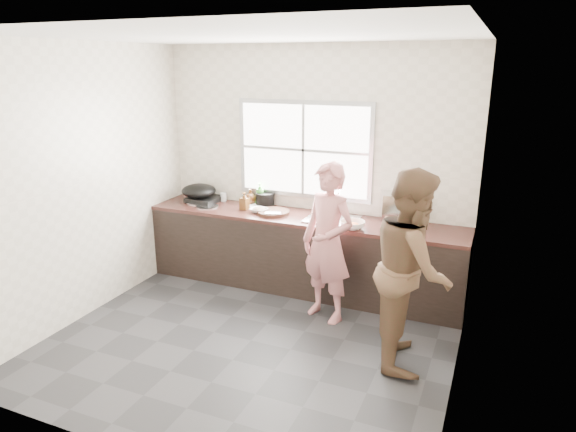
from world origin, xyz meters
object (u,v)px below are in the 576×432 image
at_px(bowl_crabs, 353,226).
at_px(bottle_green, 260,194).
at_px(bowl_mince, 259,210).
at_px(woman, 328,248).
at_px(person_side, 412,268).
at_px(wok, 199,191).
at_px(pot_lid_right, 207,206).
at_px(pot_lid_left, 199,203).
at_px(glass_jar, 223,197).
at_px(burner, 205,199).
at_px(bottle_brown_tall, 244,202).
at_px(plate_food, 252,206).
at_px(bottle_brown_short, 250,197).
at_px(bowl_held, 329,217).
at_px(black_pot, 265,199).
at_px(dish_rack, 401,207).
at_px(cutting_board, 273,212).

bearing_deg(bowl_crabs, bottle_green, 160.85).
bearing_deg(bowl_mince, woman, -27.23).
relative_size(person_side, bowl_crabs, 8.29).
bearing_deg(person_side, wok, 55.81).
bearing_deg(pot_lid_right, bowl_mince, 3.44).
bearing_deg(wok, bowl_crabs, -8.30).
bearing_deg(pot_lid_left, glass_jar, 42.12).
xyz_separation_m(woman, pot_lid_right, (-1.66, 0.48, 0.12)).
bearing_deg(burner, bottle_brown_tall, -11.70).
distance_m(plate_food, glass_jar, 0.45).
bearing_deg(bottle_brown_short, woman, -32.39).
distance_m(bowl_crabs, bowl_held, 0.39).
bearing_deg(wok, black_pot, 9.93).
height_order(bowl_crabs, bottle_brown_tall, bottle_brown_tall).
bearing_deg(bowl_held, person_side, -43.52).
bearing_deg(bowl_held, bowl_crabs, -33.09).
bearing_deg(bowl_crabs, bowl_mince, 171.96).
distance_m(person_side, glass_jar, 2.81).
xyz_separation_m(bottle_brown_short, pot_lid_left, (-0.60, -0.21, -0.08)).
xyz_separation_m(woman, burner, (-1.83, 0.69, 0.14)).
xyz_separation_m(bowl_crabs, dish_rack, (0.40, 0.44, 0.12)).
bearing_deg(woman, black_pot, 163.56).
bearing_deg(person_side, bottle_brown_tall, 51.72).
xyz_separation_m(dish_rack, pot_lid_left, (-2.40, -0.21, -0.15)).
xyz_separation_m(cutting_board, bowl_held, (0.65, 0.04, 0.01)).
bearing_deg(pot_lid_left, cutting_board, -3.40).
xyz_separation_m(bowl_crabs, wok, (-2.03, 0.30, 0.11)).
height_order(plate_food, glass_jar, glass_jar).
distance_m(pot_lid_left, pot_lid_right, 0.22).
relative_size(glass_jar, dish_rack, 0.25).
bearing_deg(woman, bowl_crabs, 88.39).
relative_size(woman, bottle_green, 5.45).
relative_size(woman, pot_lid_left, 5.54).
distance_m(woman, bowl_crabs, 0.41).
distance_m(cutting_board, wok, 1.07).
bearing_deg(cutting_board, bottle_green, 137.78).
bearing_deg(burner, wok, -140.51).
relative_size(plate_food, bottle_brown_short, 1.25).
distance_m(person_side, wok, 2.99).
relative_size(bottle_brown_tall, glass_jar, 1.78).
relative_size(black_pot, bottle_brown_short, 1.29).
distance_m(wok, dish_rack, 2.43).
distance_m(plate_food, bottle_brown_short, 0.13).
xyz_separation_m(pot_lid_left, pot_lid_right, (0.19, -0.11, -0.00)).
height_order(bowl_crabs, bottle_green, bottle_green).
relative_size(bowl_held, burner, 0.52).
relative_size(bowl_held, plate_food, 0.89).
relative_size(bowl_held, dish_rack, 0.45).
bearing_deg(woman, bottle_green, 165.25).
bearing_deg(black_pot, bowl_held, -14.62).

